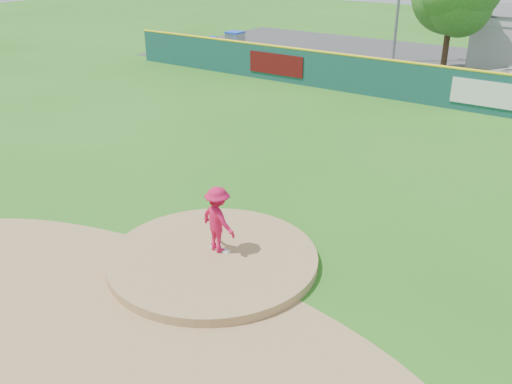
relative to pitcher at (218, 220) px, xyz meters
The scene contains 9 objects.
ground 1.19m from the pitcher, 85.60° to the right, with size 120.00×120.00×0.00m, color #286B19.
pitchers_mound 1.19m from the pitcher, 85.60° to the right, with size 5.50×5.50×0.50m, color #9E774C.
pitching_rubber 0.88m from the pitcher, 25.90° to the left, with size 0.60×0.15×0.04m, color white.
infield_dirt_arc 3.48m from the pitcher, 89.61° to the right, with size 15.40×15.40×0.01m, color #9E774C.
parking_lot 26.74m from the pitcher, 89.95° to the left, with size 44.00×16.00×0.02m, color #38383A.
pitcher is the anchor object (origin of this frame).
fence_banners 17.98m from the pitcher, 101.35° to the left, with size 15.55×0.04×1.20m.
playground_slide 27.63m from the pitcher, 125.60° to the left, with size 1.07×3.01×1.66m.
outfield_fence 17.71m from the pitcher, 89.93° to the left, with size 40.00×0.14×2.07m.
Camera 1 is at (8.22, -9.97, 7.91)m, focal length 40.00 mm.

